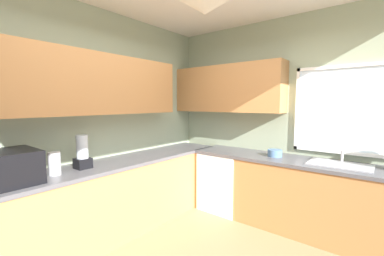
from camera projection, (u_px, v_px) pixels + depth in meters
room_shell at (179, 76)px, 2.82m from camera, size 3.53×3.91×2.80m
counter_run_left at (108, 200)px, 2.92m from camera, size 0.65×3.52×0.89m
counter_run_back at (290, 193)px, 3.16m from camera, size 2.62×0.65×0.89m
dishwasher at (224, 181)px, 3.73m from camera, size 0.60×0.60×0.84m
microwave at (13, 167)px, 2.15m from camera, size 0.48×0.36×0.29m
kettle at (54, 164)px, 2.41m from camera, size 0.11×0.11×0.22m
sink_assembly at (340, 164)px, 2.79m from camera, size 0.64×0.40×0.19m
bowl at (275, 153)px, 3.24m from camera, size 0.18×0.18×0.09m
blender_appliance at (82, 153)px, 2.64m from camera, size 0.15×0.15×0.36m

